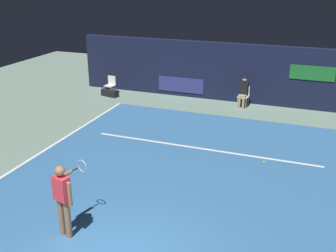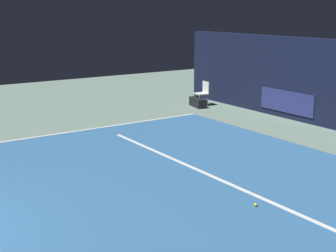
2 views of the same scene
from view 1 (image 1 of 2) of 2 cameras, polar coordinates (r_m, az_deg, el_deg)
ground_plane at (r=11.91m, az=2.38°, el=-6.70°), size 30.06×30.06×0.00m
court_surface at (r=11.91m, az=2.39°, el=-6.68°), size 9.77×10.59×0.01m
line_sideline_right at (r=14.03m, az=-16.73°, el=-3.13°), size 0.10×10.59×0.01m
line_service at (r=13.51m, az=4.88°, el=-3.21°), size 7.62×0.10×0.01m
back_wall at (r=18.37m, az=9.96°, el=7.33°), size 15.28×0.33×2.60m
tennis_player at (r=9.13m, az=-14.52°, el=-9.58°), size 0.51×1.03×1.73m
line_judge_on_chair at (r=17.75m, az=10.59°, el=4.78°), size 0.48×0.56×1.32m
courtside_chair_near at (r=19.56m, az=-8.10°, el=5.86°), size 0.48×0.46×0.88m
tennis_ball at (r=12.81m, az=13.35°, el=-4.98°), size 0.07×0.07×0.07m
equipment_bag at (r=19.33m, az=-8.19°, el=4.63°), size 0.89×0.49×0.32m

